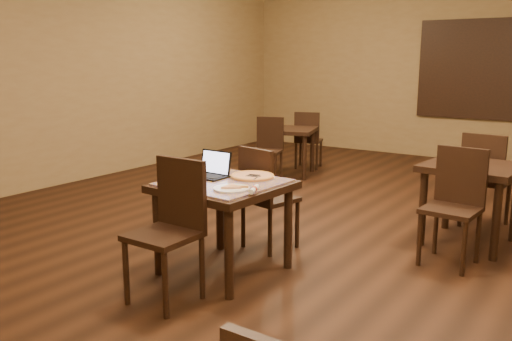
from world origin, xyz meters
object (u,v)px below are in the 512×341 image
Objects in this scene: pizza_pan at (252,178)px; other_table_a at (472,178)px; chair_main_near at (172,221)px; other_table_b_chair_far at (308,137)px; other_table_b at (289,136)px; chair_main_far at (264,192)px; laptop at (212,170)px; other_table_a_chair_far at (484,175)px; tiled_table at (223,194)px; other_table_b_chair_near at (268,145)px; other_table_a_chair_near at (455,199)px.

pizza_pan is 2.14m from other_table_a.
other_table_b_chair_far is (-1.51, 4.72, -0.07)m from chair_main_near.
other_table_b is (-1.65, 3.33, -0.18)m from pizza_pan.
chair_main_far reaches higher than pizza_pan.
laptop is at bearing 105.87° from chair_main_near.
other_table_a_chair_far is at bearing 58.29° from pizza_pan.
pizza_pan reaches higher than tiled_table.
other_table_b_chair_near reaches higher than other_table_a.
other_table_a_chair_near reaches higher than other_table_b.
other_table_b is (-1.51, 2.96, 0.04)m from chair_main_far.
tiled_table is 0.97× the size of other_table_a_chair_near.
tiled_table is at bearing -135.22° from other_table_a_chair_near.
chair_main_far is 2.37m from other_table_a_chair_far.
other_table_b is 1.04× the size of other_table_b_chair_near.
tiled_table is at bearing 90.12° from chair_main_near.
other_table_b_chair_near is (-3.06, 1.75, -0.05)m from other_table_a_chair_near.
tiled_table is 3.42m from other_table_b_chair_near.
other_table_a is 0.88× the size of other_table_a_chair_far.
other_table_a is at bearing -46.96° from other_table_b.
other_table_a_chair_near is at bearing 94.59° from other_table_a_chair_far.
chair_main_far is 0.46m from pizza_pan.
other_table_a is at bearing 59.08° from chair_main_near.
tiled_table is 2.40m from other_table_a.
other_table_b_chair_near is at bearing 115.85° from laptop.
chair_main_near is 2.42m from other_table_a_chair_near.
chair_main_far is 1.05× the size of other_table_b_chair_near.
other_table_b_chair_near is at bearing -45.32° from chair_main_far.
other_table_a_chair_near is 4.12m from other_table_b_chair_far.
other_table_a_chair_far is at bearing 133.45° from other_table_b_chair_far.
other_table_b_chair_far is at bearing -54.64° from chair_main_far.
other_table_a_chair_far is (1.49, 2.45, -0.10)m from tiled_table.
other_table_a reaches higher than other_table_b.
tiled_table is 0.29m from pizza_pan.
other_table_a is at bearing 54.60° from tiled_table.
pizza_pan is at bearing -81.25° from other_table_b.
other_table_a_chair_far reaches higher than laptop.
other_table_b_chair_far is (-3.01, 2.81, -0.05)m from other_table_a_chair_near.
laptop is at bearing -140.92° from other_table_a_chair_near.
other_table_b_chair_far is at bearing 112.83° from pizza_pan.
other_table_a_chair_near is 3.79m from other_table_b.
chair_main_far is 3.06× the size of laptop.
pizza_pan is at bearing 62.28° from other_table_a_chair_far.
other_table_a is at bearing 94.59° from other_table_a_chair_near.
chair_main_near is at bearing 90.12° from other_table_b_chair_far.
tiled_table is 1.98m from other_table_a_chair_near.
other_table_a_chair_near is at bearing -54.57° from other_table_b.
other_table_a_chair_near is (1.52, 0.68, 0.02)m from chair_main_far.
chair_main_near is at bearing 68.09° from other_table_a_chair_far.
other_table_b_chair_near is 1.07m from other_table_b_chair_far.
tiled_table is at bearing -116.57° from pizza_pan.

